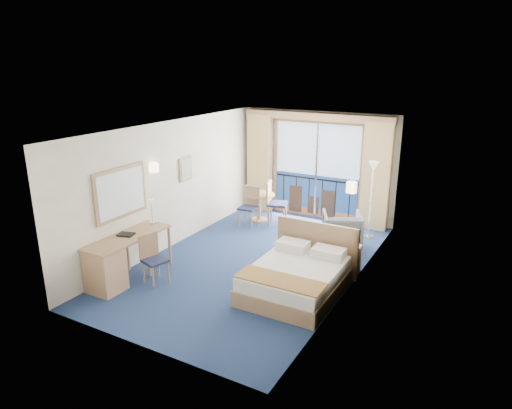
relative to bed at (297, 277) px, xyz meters
name	(u,v)px	position (x,y,z in m)	size (l,w,h in m)	color
floor	(254,262)	(-1.25, 0.72, -0.28)	(6.50, 6.50, 0.00)	navy
room_walls	(254,176)	(-1.25, 0.72, 1.49)	(4.04, 6.54, 2.72)	beige
balcony_door	(316,174)	(-1.25, 3.94, 0.86)	(2.36, 0.03, 2.52)	navy
curtain_left	(260,163)	(-2.80, 3.79, 0.99)	(0.65, 0.22, 2.55)	tan
curtain_right	(376,177)	(0.30, 3.79, 0.99)	(0.65, 0.22, 2.55)	tan
pelmet	(317,116)	(-1.25, 3.82, 2.30)	(3.80, 0.25, 0.18)	#AB7A5C
mirror	(121,193)	(-3.22, -0.78, 1.27)	(0.05, 1.25, 0.95)	#AB7A5C
wall_print	(186,169)	(-3.22, 1.17, 1.32)	(0.04, 0.42, 0.52)	#AB7A5C
sconce_left	(154,167)	(-3.19, 0.12, 1.57)	(0.18, 0.18, 0.18)	#FFDCB2
sconce_right	(352,187)	(0.69, 0.57, 1.57)	(0.18, 0.18, 0.18)	#FFDCB2
bed	(297,277)	(0.00, 0.00, 0.00)	(1.61, 1.91, 1.01)	#AB7A5C
nightstand	(348,259)	(0.53, 1.19, -0.02)	(0.41, 0.39, 0.53)	tan
phone	(350,244)	(0.54, 1.19, 0.29)	(0.19, 0.15, 0.08)	beige
armchair	(342,229)	(0.00, 2.39, 0.09)	(0.80, 0.82, 0.75)	#4E555E
floor_lamp	(373,181)	(0.38, 3.15, 1.06)	(0.24, 0.24, 1.76)	silver
desk	(110,264)	(-2.94, -1.45, 0.17)	(0.60, 1.74, 0.82)	#AB7A5C
desk_chair	(152,256)	(-2.45, -0.90, 0.23)	(0.49, 0.48, 0.90)	#20284B
folder	(126,234)	(-3.00, -0.95, 0.55)	(0.29, 0.22, 0.03)	black
desk_lamp	(151,206)	(-2.98, -0.26, 0.89)	(0.13, 0.13, 0.48)	silver
round_table	(259,200)	(-2.37, 2.98, 0.24)	(0.77, 0.77, 0.69)	#AB7A5C
table_chair_a	(274,200)	(-1.94, 2.94, 0.32)	(0.58, 0.57, 1.07)	#20284B
table_chair_b	(250,204)	(-2.40, 2.56, 0.26)	(0.44, 0.45, 0.97)	#20284B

